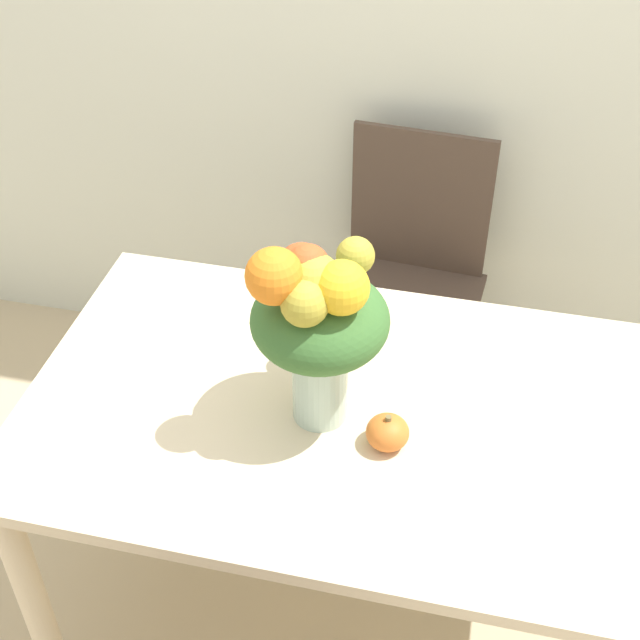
{
  "coord_description": "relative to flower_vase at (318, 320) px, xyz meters",
  "views": [
    {
      "loc": [
        0.22,
        -1.25,
        2.04
      ],
      "look_at": [
        -0.06,
        -0.03,
        1.01
      ],
      "focal_mm": 50.0,
      "sensor_mm": 36.0,
      "label": 1
    }
  ],
  "objects": [
    {
      "name": "dining_chair_near_window",
      "position": [
        0.07,
        0.82,
        -0.53
      ],
      "size": [
        0.45,
        0.45,
        0.92
      ],
      "rotation": [
        0.0,
        0.0,
        -0.07
      ],
      "color": "#47382D",
      "rests_on": "ground_plane"
    },
    {
      "name": "ground_plane",
      "position": [
        0.07,
        0.03,
        -1.01
      ],
      "size": [
        12.0,
        12.0,
        0.0
      ],
      "primitive_type": "plane",
      "color": "tan"
    },
    {
      "name": "dining_table",
      "position": [
        0.07,
        0.03,
        -0.36
      ],
      "size": [
        1.33,
        0.81,
        0.77
      ],
      "color": "beige",
      "rests_on": "ground_plane"
    },
    {
      "name": "flower_vase",
      "position": [
        0.0,
        0.0,
        0.0
      ],
      "size": [
        0.26,
        0.33,
        0.42
      ],
      "color": "#B2CCBC",
      "rests_on": "dining_table"
    },
    {
      "name": "pumpkin",
      "position": [
        0.15,
        -0.05,
        -0.21
      ],
      "size": [
        0.08,
        0.08,
        0.08
      ],
      "color": "orange",
      "rests_on": "dining_table"
    }
  ]
}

